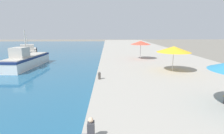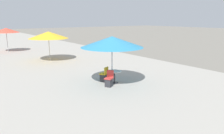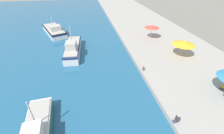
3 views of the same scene
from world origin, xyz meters
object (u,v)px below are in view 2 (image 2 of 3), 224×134
(cafe_chair_left, at_px, (109,81))
(cafe_chair_right, at_px, (104,76))
(cafe_umbrella_striped, at_px, (6,30))
(cafe_table, at_px, (114,74))
(cafe_umbrella_pink, at_px, (112,42))
(cafe_umbrella_white, at_px, (48,35))

(cafe_chair_left, xyz_separation_m, cafe_chair_right, (0.34, 1.00, 0.00))
(cafe_umbrella_striped, distance_m, cafe_table, 17.40)
(cafe_umbrella_pink, xyz_separation_m, cafe_chair_left, (-0.46, -0.34, -2.13))
(cafe_umbrella_striped, relative_size, cafe_table, 3.63)
(cafe_table, distance_m, cafe_chair_left, 0.75)
(cafe_umbrella_striped, height_order, cafe_chair_right, cafe_umbrella_striped)
(cafe_umbrella_striped, xyz_separation_m, cafe_table, (2.37, -17.13, -1.89))
(cafe_umbrella_white, xyz_separation_m, cafe_chair_left, (-0.19, -9.49, -1.97))
(cafe_chair_left, bearing_deg, cafe_umbrella_striped, -22.30)
(cafe_umbrella_pink, distance_m, cafe_chair_left, 2.20)
(cafe_umbrella_pink, distance_m, cafe_chair_right, 2.23)
(cafe_table, height_order, cafe_chair_left, cafe_chair_left)
(cafe_umbrella_striped, distance_m, cafe_chair_right, 16.73)
(cafe_umbrella_pink, distance_m, cafe_table, 1.93)
(cafe_umbrella_striped, bearing_deg, cafe_table, -82.12)
(cafe_umbrella_pink, distance_m, cafe_umbrella_striped, 17.27)
(cafe_umbrella_white, bearing_deg, cafe_umbrella_striped, 103.52)
(cafe_umbrella_white, bearing_deg, cafe_chair_right, -88.99)
(cafe_umbrella_white, height_order, cafe_table, cafe_umbrella_white)
(cafe_umbrella_white, relative_size, cafe_umbrella_striped, 1.20)
(cafe_chair_right, bearing_deg, cafe_umbrella_white, 66.18)
(cafe_umbrella_white, relative_size, cafe_table, 4.34)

